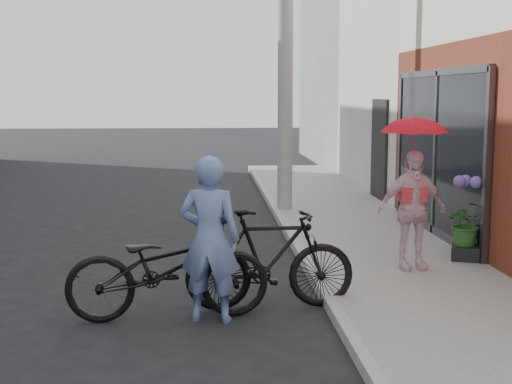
{
  "coord_description": "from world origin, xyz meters",
  "views": [
    {
      "loc": [
        -0.35,
        -7.13,
        2.27
      ],
      "look_at": [
        0.23,
        1.26,
        1.1
      ],
      "focal_mm": 50.0,
      "sensor_mm": 36.0,
      "label": 1
    }
  ],
  "objects": [
    {
      "name": "ground",
      "position": [
        0.0,
        0.0,
        0.0
      ],
      "size": [
        80.0,
        80.0,
        0.0
      ],
      "primitive_type": "plane",
      "color": "black",
      "rests_on": "ground"
    },
    {
      "name": "sidewalk",
      "position": [
        2.1,
        2.0,
        0.06
      ],
      "size": [
        2.2,
        24.0,
        0.12
      ],
      "primitive_type": "cube",
      "color": "gray",
      "rests_on": "ground"
    },
    {
      "name": "curb",
      "position": [
        0.94,
        2.0,
        0.06
      ],
      "size": [
        0.12,
        24.0,
        0.12
      ],
      "primitive_type": "cube",
      "color": "#9E9E99",
      "rests_on": "ground"
    },
    {
      "name": "east_building_far",
      "position": [
        7.2,
        16.0,
        3.5
      ],
      "size": [
        8.0,
        8.0,
        7.0
      ],
      "primitive_type": "cube",
      "color": "slate",
      "rests_on": "ground"
    },
    {
      "name": "utility_pole",
      "position": [
        1.1,
        6.0,
        3.5
      ],
      "size": [
        0.28,
        0.28,
        7.0
      ],
      "primitive_type": "cylinder",
      "color": "#9E9E99",
      "rests_on": "ground"
    },
    {
      "name": "officer",
      "position": [
        -0.33,
        -0.2,
        0.84
      ],
      "size": [
        0.68,
        0.52,
        1.67
      ],
      "primitive_type": "imported",
      "rotation": [
        0.0,
        0.0,
        2.92
      ],
      "color": "#657DB4",
      "rests_on": "ground"
    },
    {
      "name": "bike_left",
      "position": [
        -0.75,
        -0.12,
        0.53
      ],
      "size": [
        2.09,
        0.89,
        1.07
      ],
      "primitive_type": "imported",
      "rotation": [
        0.0,
        0.0,
        1.66
      ],
      "color": "black",
      "rests_on": "ground"
    },
    {
      "name": "bike_right",
      "position": [
        0.3,
        0.16,
        0.54
      ],
      "size": [
        1.81,
        0.6,
        1.07
      ],
      "primitive_type": "imported",
      "rotation": [
        0.0,
        0.0,
        1.62
      ],
      "color": "black",
      "rests_on": "ground"
    },
    {
      "name": "kimono_woman",
      "position": [
        2.14,
        1.3,
        0.85
      ],
      "size": [
        0.89,
        0.45,
        1.47
      ],
      "primitive_type": "imported",
      "rotation": [
        0.0,
        0.0,
        0.1
      ],
      "color": "silver",
      "rests_on": "sidewalk"
    },
    {
      "name": "parasol",
      "position": [
        2.14,
        1.3,
        1.93
      ],
      "size": [
        0.77,
        0.77,
        0.68
      ],
      "primitive_type": "imported",
      "color": "#F71D38",
      "rests_on": "kimono_woman"
    },
    {
      "name": "planter",
      "position": [
        3.0,
        1.72,
        0.21
      ],
      "size": [
        0.45,
        0.45,
        0.18
      ],
      "primitive_type": "cube",
      "rotation": [
        0.0,
        0.0,
        -0.37
      ],
      "color": "black",
      "rests_on": "sidewalk"
    },
    {
      "name": "potted_plant",
      "position": [
        3.0,
        1.72,
        0.6
      ],
      "size": [
        0.54,
        0.47,
        0.6
      ],
      "primitive_type": "imported",
      "color": "#295E25",
      "rests_on": "planter"
    }
  ]
}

